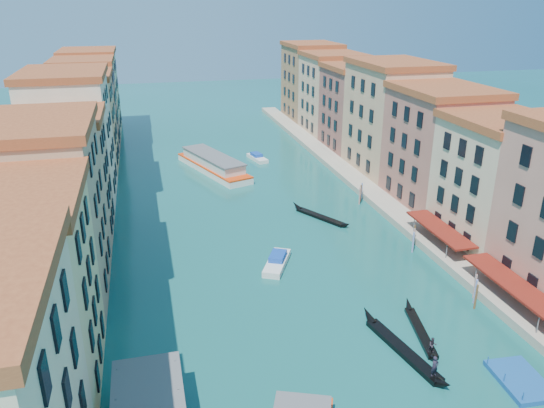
# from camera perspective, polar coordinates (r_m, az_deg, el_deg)

# --- Properties ---
(left_bank_palazzos) EXTENTS (12.80, 128.40, 21.00)m
(left_bank_palazzos) POSITION_cam_1_polar(r_m,az_deg,el_deg) (85.80, -21.16, 5.25)
(left_bank_palazzos) COLOR beige
(left_bank_palazzos) RESTS_ON ground
(right_bank_palazzos) EXTENTS (12.80, 128.40, 21.00)m
(right_bank_palazzos) POSITION_cam_1_polar(r_m,az_deg,el_deg) (96.26, 14.23, 7.68)
(right_bank_palazzos) COLOR #A54938
(right_bank_palazzos) RESTS_ON ground
(quay) EXTENTS (4.00, 140.00, 1.00)m
(quay) POSITION_cam_1_polar(r_m,az_deg,el_deg) (95.40, 9.47, 2.14)
(quay) COLOR #A69A86
(quay) RESTS_ON ground
(restaurant_awnings) EXTENTS (3.20, 44.55, 3.12)m
(restaurant_awnings) POSITION_cam_1_polar(r_m,az_deg,el_deg) (61.62, 25.17, -8.31)
(restaurant_awnings) COLOR maroon
(restaurant_awnings) RESTS_ON ground
(mooring_poles_right) EXTENTS (1.44, 54.24, 3.20)m
(mooring_poles_right) POSITION_cam_1_polar(r_m,az_deg,el_deg) (64.67, 19.65, -7.74)
(mooring_poles_right) COLOR brown
(mooring_poles_right) RESTS_ON ground
(vaporetto_far) EXTENTS (11.98, 22.19, 3.24)m
(vaporetto_far) POSITION_cam_1_polar(r_m,az_deg,el_deg) (102.98, -6.35, 4.30)
(vaporetto_far) COLOR white
(vaporetto_far) RESTS_ON ground
(gondola_fore) EXTENTS (3.54, 13.42, 2.69)m
(gondola_fore) POSITION_cam_1_polar(r_m,az_deg,el_deg) (53.33, 13.88, -14.81)
(gondola_fore) COLOR black
(gondola_fore) RESTS_ON ground
(gondola_right) EXTENTS (3.04, 10.79, 2.17)m
(gondola_right) POSITION_cam_1_polar(r_m,az_deg,el_deg) (56.12, 15.77, -13.06)
(gondola_right) COLOR black
(gondola_right) RESTS_ON ground
(gondola_far) EXTENTS (6.71, 10.85, 1.70)m
(gondola_far) POSITION_cam_1_polar(r_m,az_deg,el_deg) (81.06, 5.10, -1.27)
(gondola_far) COLOR black
(gondola_far) RESTS_ON ground
(motorboat_mid) EXTENTS (5.07, 7.19, 1.44)m
(motorboat_mid) POSITION_cam_1_polar(r_m,az_deg,el_deg) (66.68, 0.55, -6.19)
(motorboat_mid) COLOR white
(motorboat_mid) RESTS_ON ground
(motorboat_far) EXTENTS (3.42, 6.82, 1.35)m
(motorboat_far) POSITION_cam_1_polar(r_m,az_deg,el_deg) (110.10, -1.61, 5.04)
(motorboat_far) COLOR white
(motorboat_far) RESTS_ON ground
(blue_dock) EXTENTS (4.20, 5.96, 0.48)m
(blue_dock) POSITION_cam_1_polar(r_m,az_deg,el_deg) (53.27, 25.18, -16.78)
(blue_dock) COLOR #175097
(blue_dock) RESTS_ON ground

